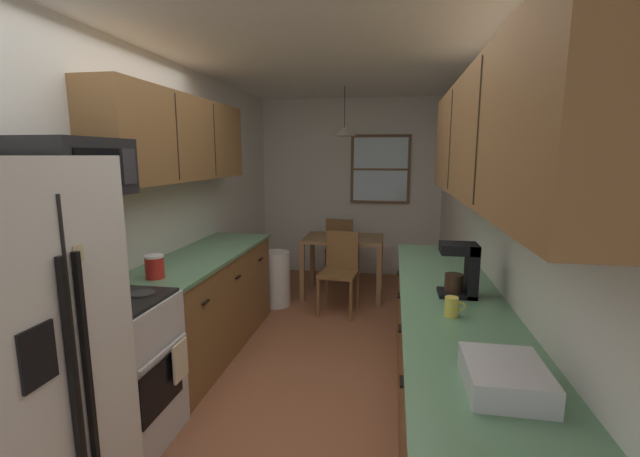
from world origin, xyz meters
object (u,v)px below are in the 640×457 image
Objects in this scene: microwave_over_range at (75,167)px; dining_table at (343,247)px; dining_chair_near at (340,268)px; trash_bin at (276,279)px; coffee_maker at (463,269)px; stove_range at (113,372)px; table_serving_bowl at (349,235)px; mug_by_coffeemaker at (452,307)px; dish_rack at (505,377)px; refrigerator at (2,370)px; storage_canister at (155,267)px; dining_chair_far at (341,247)px.

microwave_over_range is 3.40m from dining_table.
dining_table is 1.08× the size of dining_chair_near.
dining_table reaches higher than trash_bin.
trash_bin is 1.99× the size of coffee_maker.
stove_range is 2.19m from coffee_maker.
trash_bin is (-0.73, -0.51, -0.30)m from dining_table.
microwave_over_range is (-0.11, 0.00, 1.21)m from stove_range.
table_serving_bowl is at bearing 7.59° from dining_table.
mug_by_coffeemaker is (2.06, 0.14, -0.73)m from microwave_over_range.
dish_rack is (2.04, -0.56, 0.48)m from stove_range.
trash_bin is (0.25, 3.23, -0.55)m from refrigerator.
storage_canister is at bearing 78.36° from microwave_over_range.
stove_range is 1.71× the size of trash_bin.
dining_table is 3.04m from mug_by_coffeemaker.
microwave_over_range is 1.73× the size of dish_rack.
dining_chair_near is 2.77× the size of coffee_maker.
trash_bin is 1.90× the size of dish_rack.
dining_table is at bearing 71.29° from stove_range.
mug_by_coffeemaker is 0.71m from dish_rack.
microwave_over_range reaches higher than dining_chair_far.
microwave_over_range is 3.25× the size of table_serving_bowl.
refrigerator is 0.82m from stove_range.
stove_range is 3.70m from dining_chair_far.
refrigerator is 1.59× the size of stove_range.
dining_chair_far is (-0.09, 0.56, -0.12)m from dining_table.
dining_table is 1.08× the size of dining_chair_far.
refrigerator is at bearing -155.71° from mug_by_coffeemaker.
dining_chair_far reaches higher than table_serving_bowl.
dining_chair_near is 3.22m from dish_rack.
dining_chair_far is at bearing 75.43° from stove_range.
mug_by_coffeemaker is at bearing -55.26° from trash_bin.
stove_range reaches higher than dining_table.
trash_bin is at bearing -120.90° from dining_chair_far.
dining_chair_near is at bearing 66.87° from stove_range.
dining_chair_far is at bearing 99.45° from dining_table.
dining_table is at bearing 69.39° from microwave_over_range.
refrigerator is at bearing -175.72° from dish_rack.
dining_table is 1.51× the size of trash_bin.
trash_bin is at bearing -147.06° from table_serving_bowl.
refrigerator reaches higher than table_serving_bowl.
refrigerator is 2.71× the size of trash_bin.
dish_rack is at bearing -15.44° from stove_range.
dining_chair_near is at bearing 72.37° from refrigerator.
refrigerator is 1.80× the size of dining_table.
microwave_over_range is 2.89m from trash_bin.
dining_table is 0.58m from dining_chair_far.
refrigerator is 2.00m from dish_rack.
refrigerator is 1.09m from microwave_over_range.
microwave_over_range is at bearing -166.96° from coffee_maker.
refrigerator is 10.60× the size of storage_canister.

